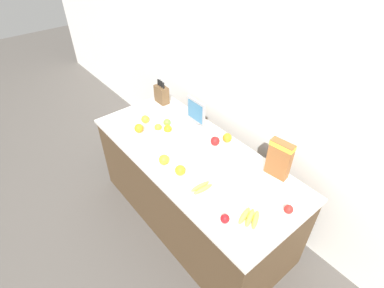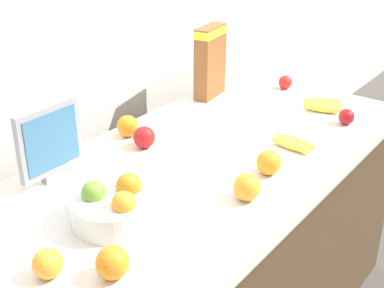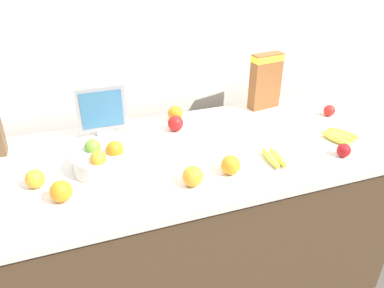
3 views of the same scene
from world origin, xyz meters
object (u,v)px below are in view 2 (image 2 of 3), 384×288
at_px(orange_mid_left, 112,263).
at_px(orange_by_cereal, 247,187).
at_px(apple_front, 144,137).
at_px(apple_leftmost, 285,82).
at_px(small_monitor, 50,142).
at_px(fruit_bowl, 114,206).
at_px(orange_front_right, 128,126).
at_px(banana_bunch_right, 293,143).
at_px(banana_bunch_left, 323,105).
at_px(apple_middle, 346,117).
at_px(cereal_box, 210,59).
at_px(orange_mid_right, 269,163).
at_px(orange_near_bowl, 48,263).

bearing_deg(orange_mid_left, orange_by_cereal, -8.11).
bearing_deg(apple_front, apple_leftmost, -7.55).
relative_size(apple_leftmost, orange_by_cereal, 0.74).
height_order(small_monitor, fruit_bowl, small_monitor).
bearing_deg(orange_mid_left, orange_front_right, 40.67).
height_order(fruit_bowl, banana_bunch_right, fruit_bowl).
xyz_separation_m(banana_bunch_left, apple_front, (-0.75, 0.37, 0.02)).
xyz_separation_m(apple_leftmost, orange_by_cereal, (-0.96, -0.38, 0.01)).
xyz_separation_m(banana_bunch_right, orange_by_cereal, (-0.42, -0.05, 0.03)).
bearing_deg(apple_middle, orange_by_cereal, 178.58).
xyz_separation_m(banana_bunch_left, orange_front_right, (-0.72, 0.49, 0.02)).
bearing_deg(orange_by_cereal, cereal_box, 42.64).
bearing_deg(apple_leftmost, orange_by_cereal, -158.40).
bearing_deg(orange_mid_right, orange_mid_left, 176.26).
distance_m(cereal_box, orange_near_bowl, 1.35).
bearing_deg(banana_bunch_left, orange_by_cereal, -171.31).
distance_m(apple_leftmost, orange_mid_right, 0.86).
xyz_separation_m(orange_mid_right, orange_by_cereal, (-0.18, -0.03, 0.00)).
bearing_deg(orange_mid_left, banana_bunch_right, -1.20).
xyz_separation_m(fruit_bowl, banana_bunch_left, (1.17, -0.12, -0.03)).
distance_m(orange_mid_right, orange_front_right, 0.59).
xyz_separation_m(cereal_box, apple_middle, (0.07, -0.64, -0.14)).
bearing_deg(apple_leftmost, banana_bunch_right, -149.12).
height_order(fruit_bowl, orange_front_right, fruit_bowl).
xyz_separation_m(apple_front, orange_near_bowl, (-0.69, -0.30, -0.00)).
distance_m(apple_leftmost, orange_near_bowl, 1.59).
bearing_deg(apple_middle, orange_mid_left, 175.82).
distance_m(banana_bunch_left, orange_mid_left, 1.35).
bearing_deg(apple_leftmost, orange_mid_left, -168.21).
relative_size(fruit_bowl, apple_front, 3.04).
distance_m(apple_front, orange_front_right, 0.12).
distance_m(orange_mid_left, orange_by_cereal, 0.52).
bearing_deg(orange_mid_right, small_monitor, 130.10).
xyz_separation_m(banana_bunch_right, orange_front_right, (-0.30, 0.56, 0.03)).
xyz_separation_m(banana_bunch_left, orange_mid_right, (-0.65, -0.10, 0.02)).
relative_size(fruit_bowl, apple_leftmost, 3.90).
xyz_separation_m(apple_front, orange_by_cereal, (-0.08, -0.50, 0.00)).
height_order(fruit_bowl, apple_leftmost, fruit_bowl).
distance_m(banana_bunch_right, orange_near_bowl, 1.04).
relative_size(fruit_bowl, orange_near_bowl, 3.19).
bearing_deg(small_monitor, orange_mid_right, -49.90).
relative_size(banana_bunch_left, apple_front, 2.39).
bearing_deg(apple_leftmost, banana_bunch_left, -116.80).
bearing_deg(orange_by_cereal, orange_mid_left, 171.89).
height_order(fruit_bowl, orange_by_cereal, fruit_bowl).
xyz_separation_m(small_monitor, banana_bunch_left, (1.12, -0.45, -0.12)).
xyz_separation_m(orange_near_bowl, orange_front_right, (0.73, 0.41, 0.00)).
height_order(apple_middle, orange_mid_left, orange_mid_left).
relative_size(banana_bunch_right, orange_mid_right, 2.06).
xyz_separation_m(banana_bunch_left, banana_bunch_right, (-0.42, -0.07, -0.00)).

